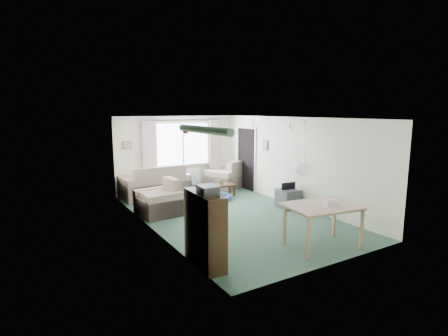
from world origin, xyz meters
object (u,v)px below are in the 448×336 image
armchair_left (158,197)px  houseplant (204,217)px  bookshelf (205,229)px  dining_table (322,226)px  coffee_table (222,190)px  tv_cube (288,198)px  pet_bed (221,198)px  sofa (155,181)px  armchair_corner (225,174)px

armchair_left → houseplant: size_ratio=0.70×
bookshelf → dining_table: 2.34m
armchair_left → coffee_table: armchair_left is taller
dining_table → tv_cube: (1.25, 2.41, -0.15)m
bookshelf → pet_bed: bookshelf is taller
armchair_left → dining_table: 4.07m
sofa → dining_table: (1.39, -5.35, -0.08)m
houseplant → tv_cube: bearing=25.1°
bookshelf → coffee_table: bearing=59.6°
sofa → houseplant: size_ratio=1.38×
coffee_table → houseplant: bearing=-124.7°
tv_cube → pet_bed: tv_cube is taller
sofa → houseplant: (-0.70, -4.51, 0.22)m
armchair_corner → sofa: bearing=-25.3°
bookshelf → pet_bed: 4.35m
armchair_corner → houseplant: size_ratio=0.72×
bookshelf → houseplant: size_ratio=0.88×
dining_table → pet_bed: 4.05m
armchair_corner → dining_table: bearing=54.4°
dining_table → bookshelf: bearing=168.9°
armchair_corner → pet_bed: armchair_corner is taller
armchair_corner → armchair_left: (-2.98, -1.75, -0.02)m
armchair_corner → pet_bed: (-0.92, -1.30, -0.40)m
bookshelf → pet_bed: (2.40, 3.58, -0.56)m
bookshelf → dining_table: (2.29, -0.45, -0.22)m
coffee_table → tv_cube: (0.86, -2.03, 0.07)m
coffee_table → pet_bed: size_ratio=1.26×
sofa → armchair_left: 1.86m
sofa → dining_table: size_ratio=1.51×
sofa → armchair_corner: bearing=177.2°
tv_cube → sofa: bearing=136.3°
dining_table → pet_bed: dining_table is taller
houseplant → dining_table: (2.10, -0.84, -0.30)m
armchair_left → tv_cube: 3.41m
houseplant → dining_table: bearing=-21.7°
pet_bed → houseplant: bearing=-124.7°
bookshelf → pet_bed: bearing=59.7°
armchair_corner → bookshelf: (-3.32, -4.88, 0.17)m
armchair_left → pet_bed: size_ratio=1.60×
dining_table → houseplant: bearing=158.3°
houseplant → tv_cube: houseplant is taller
coffee_table → houseplant: (-2.49, -3.60, 0.53)m
tv_cube → armchair_corner: bearing=98.8°
coffee_table → bookshelf: (-2.68, -3.99, 0.45)m
coffee_table → armchair_corner: bearing=54.5°
houseplant → armchair_corner: bearing=55.2°
coffee_table → houseplant: 4.41m
coffee_table → bookshelf: bookshelf is taller
bookshelf → houseplant: houseplant is taller
dining_table → armchair_left: bearing=118.6°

